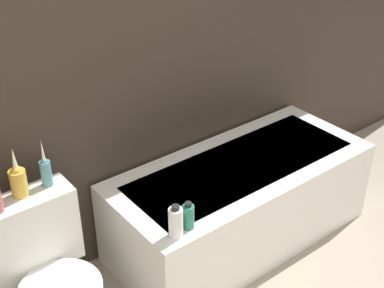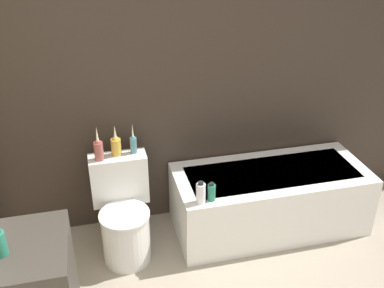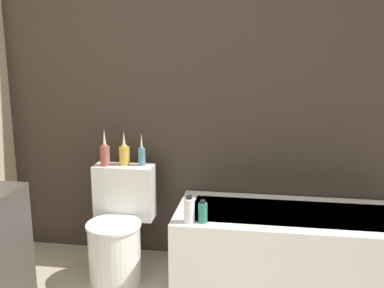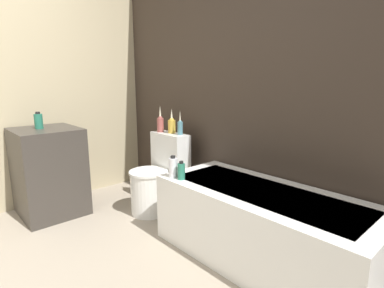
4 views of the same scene
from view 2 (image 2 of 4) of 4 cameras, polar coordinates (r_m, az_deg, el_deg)
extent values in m
cube|color=#332821|center=(3.44, -2.41, 9.36)|extent=(6.40, 0.06, 2.60)
cube|color=white|center=(3.78, 9.80, -6.90)|extent=(1.56, 0.68, 0.52)
cube|color=#B7BCC6|center=(3.64, 10.12, -3.60)|extent=(1.36, 0.48, 0.01)
cylinder|color=white|center=(3.47, -8.34, -11.67)|extent=(0.36, 0.36, 0.40)
cylinder|color=white|center=(3.34, -8.59, -8.88)|extent=(0.37, 0.37, 0.02)
cube|color=white|center=(3.48, -9.23, -4.34)|extent=(0.43, 0.18, 0.39)
cylinder|color=#994C47|center=(3.32, -11.76, -0.89)|extent=(0.07, 0.07, 0.14)
sphere|color=#994C47|center=(3.29, -11.87, 0.18)|extent=(0.04, 0.04, 0.04)
cone|color=beige|center=(3.26, -11.98, 1.16)|extent=(0.02, 0.02, 0.13)
cylinder|color=gold|center=(3.36, -9.61, -0.38)|extent=(0.07, 0.07, 0.13)
sphere|color=gold|center=(3.33, -9.70, 0.58)|extent=(0.05, 0.05, 0.05)
cone|color=beige|center=(3.31, -9.78, 1.47)|extent=(0.03, 0.03, 0.12)
cylinder|color=teal|center=(3.37, -7.44, -0.16)|extent=(0.05, 0.05, 0.12)
sphere|color=teal|center=(3.34, -7.51, 0.78)|extent=(0.03, 0.03, 0.03)
cone|color=beige|center=(3.32, -7.56, 1.63)|extent=(0.02, 0.02, 0.11)
cylinder|color=silver|center=(3.20, 1.13, -6.30)|extent=(0.07, 0.07, 0.15)
cylinder|color=black|center=(3.15, 1.14, -5.00)|extent=(0.04, 0.04, 0.02)
cylinder|color=#267259|center=(3.23, 2.50, -6.18)|extent=(0.06, 0.06, 0.12)
cylinder|color=black|center=(3.19, 2.52, -5.11)|extent=(0.03, 0.03, 0.02)
camera|label=1|loc=(1.10, -37.46, 9.40)|focal=50.00mm
camera|label=3|loc=(1.36, 62.34, -25.95)|focal=42.00mm
camera|label=4|loc=(2.93, 46.21, -4.18)|focal=28.00mm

